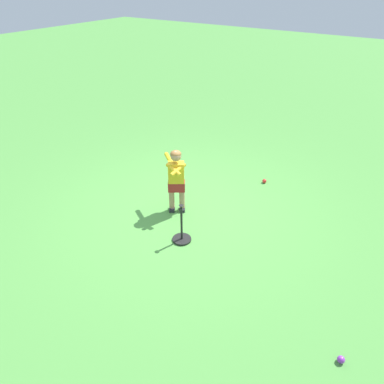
{
  "coord_description": "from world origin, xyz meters",
  "views": [
    {
      "loc": [
        4.17,
        2.87,
        3.46
      ],
      "look_at": [
        0.13,
        0.15,
        0.45
      ],
      "focal_mm": 34.16,
      "sensor_mm": 36.0,
      "label": 1
    }
  ],
  "objects_px": {
    "child_batter": "(176,176)",
    "batting_tee": "(182,234)",
    "play_ball_midfield": "(341,360)",
    "play_ball_by_bucket": "(264,181)"
  },
  "relations": [
    {
      "from": "batting_tee",
      "to": "child_batter",
      "type": "bearing_deg",
      "value": -138.72
    },
    {
      "from": "child_batter",
      "to": "batting_tee",
      "type": "distance_m",
      "value": 0.98
    },
    {
      "from": "play_ball_midfield",
      "to": "batting_tee",
      "type": "height_order",
      "value": "batting_tee"
    },
    {
      "from": "play_ball_by_bucket",
      "to": "play_ball_midfield",
      "type": "xyz_separation_m",
      "value": [
        2.94,
        2.18,
        0.0
      ]
    },
    {
      "from": "play_ball_by_bucket",
      "to": "child_batter",
      "type": "bearing_deg",
      "value": -27.24
    },
    {
      "from": "play_ball_midfield",
      "to": "child_batter",
      "type": "bearing_deg",
      "value": -113.34
    },
    {
      "from": "child_batter",
      "to": "batting_tee",
      "type": "relative_size",
      "value": 1.74
    },
    {
      "from": "play_ball_by_bucket",
      "to": "play_ball_midfield",
      "type": "relative_size",
      "value": 0.98
    },
    {
      "from": "child_batter",
      "to": "batting_tee",
      "type": "height_order",
      "value": "child_batter"
    },
    {
      "from": "play_ball_by_bucket",
      "to": "batting_tee",
      "type": "height_order",
      "value": "batting_tee"
    }
  ]
}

